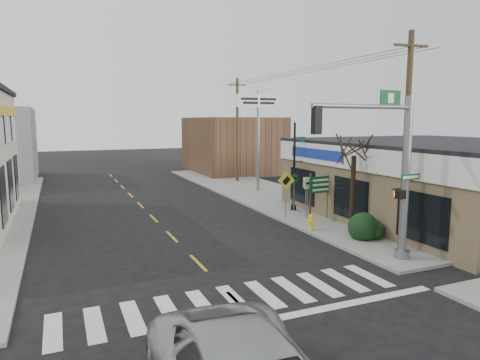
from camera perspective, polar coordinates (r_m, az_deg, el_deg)
name	(u,v)px	position (r m, az deg, el deg)	size (l,w,h in m)	color
ground	(240,305)	(12.96, -0.03, -16.29)	(140.00, 140.00, 0.00)	black
sidewalk_right	(288,202)	(27.99, 6.48, -2.91)	(6.00, 38.00, 0.13)	gray
center_line	(172,236)	(20.15, -9.08, -7.44)	(0.12, 56.00, 0.01)	gold
crosswalk	(235,299)	(13.30, -0.74, -15.62)	(11.00, 2.20, 0.01)	silver
thrift_store	(441,182)	(25.73, 25.23, -0.22)	(12.00, 14.00, 4.00)	brown
bldg_distant_right	(233,145)	(44.20, -1.00, 4.70)	(8.00, 10.00, 5.60)	brown
traffic_signal_pole	(391,161)	(16.42, 19.51, 2.34)	(4.93, 0.38, 6.24)	slate
guide_sign	(320,189)	(22.88, 10.63, -1.18)	(1.41, 0.13, 2.46)	#463620
fire_hydrant	(311,221)	(20.75, 9.44, -5.45)	(0.24, 0.24, 0.77)	yellow
ped_crossing_sign	(286,186)	(22.55, 6.18, -0.82)	(1.00, 0.07, 2.56)	gray
lamp_post	(295,157)	(24.78, 7.37, 3.01)	(0.69, 0.54, 5.30)	black
dance_center_sign	(258,116)	(31.59, 2.45, 8.52)	(3.47, 0.22, 7.38)	gray
bare_tree	(354,142)	(20.28, 15.01, 4.95)	(2.68, 2.68, 5.37)	black
shrub_front	(363,227)	(19.76, 16.10, -6.10)	(1.33, 1.33, 1.00)	#163713
shrub_back	(339,204)	(25.11, 13.01, -3.13)	(1.20, 1.20, 0.90)	black
utility_pole_near	(406,141)	(17.87, 21.25, 4.83)	(1.49, 0.22, 8.55)	#442C23
utility_pole_far	(237,129)	(36.50, -0.36, 6.81)	(1.51, 0.23, 8.69)	#3E251D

